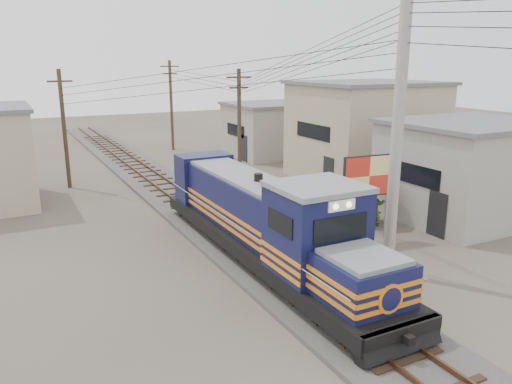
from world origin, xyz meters
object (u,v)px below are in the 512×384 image
vendor (338,199)px  market_umbrella (373,179)px  locomotive (265,222)px  billboard (369,178)px

vendor → market_umbrella: bearing=102.1°
market_umbrella → locomotive: bearing=-163.9°
locomotive → vendor: bearing=31.8°
billboard → vendor: (1.29, 3.72, -2.00)m
market_umbrella → vendor: size_ratio=1.71×
vendor → billboard: bearing=68.1°
vendor → locomotive: bearing=29.0°
billboard → market_umbrella: size_ratio=1.47×
locomotive → vendor: locomotive is taller
billboard → vendor: bearing=76.8°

